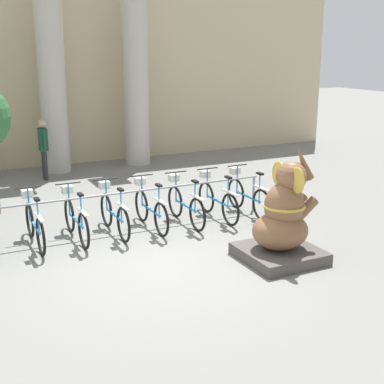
% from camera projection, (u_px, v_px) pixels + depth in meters
% --- Properties ---
extents(ground_plane, '(60.00, 60.00, 0.00)m').
position_uv_depth(ground_plane, '(164.00, 265.00, 8.71)').
color(ground_plane, slate).
extents(building_facade, '(20.00, 0.20, 6.00)m').
position_uv_depth(building_facade, '(43.00, 63.00, 15.36)').
color(building_facade, '#C6B78E').
rests_on(building_facade, ground_plane).
extents(column_middle, '(0.92, 0.92, 5.16)m').
position_uv_depth(column_middle, '(52.00, 78.00, 14.60)').
color(column_middle, '#BCB7A8').
rests_on(column_middle, ground_plane).
extents(column_right, '(0.92, 0.92, 5.16)m').
position_uv_depth(column_right, '(136.00, 76.00, 15.64)').
color(column_right, '#BCB7A8').
rests_on(column_right, ground_plane).
extents(bike_rack, '(6.48, 0.05, 0.77)m').
position_uv_depth(bike_rack, '(112.00, 199.00, 10.13)').
color(bike_rack, gray).
rests_on(bike_rack, ground_plane).
extents(bicycle_2, '(0.48, 1.68, 0.99)m').
position_uv_depth(bicycle_2, '(34.00, 224.00, 9.50)').
color(bicycle_2, black).
rests_on(bicycle_2, ground_plane).
extents(bicycle_3, '(0.48, 1.68, 0.99)m').
position_uv_depth(bicycle_3, '(76.00, 219.00, 9.80)').
color(bicycle_3, black).
rests_on(bicycle_3, ground_plane).
extents(bicycle_4, '(0.48, 1.68, 0.99)m').
position_uv_depth(bicycle_4, '(114.00, 213.00, 10.12)').
color(bicycle_4, black).
rests_on(bicycle_4, ground_plane).
extents(bicycle_5, '(0.48, 1.68, 0.99)m').
position_uv_depth(bicycle_5, '(150.00, 208.00, 10.42)').
color(bicycle_5, black).
rests_on(bicycle_5, ground_plane).
extents(bicycle_6, '(0.48, 1.68, 0.99)m').
position_uv_depth(bicycle_6, '(185.00, 204.00, 10.70)').
color(bicycle_6, black).
rests_on(bicycle_6, ground_plane).
extents(bicycle_7, '(0.48, 1.68, 0.99)m').
position_uv_depth(bicycle_7, '(217.00, 200.00, 11.02)').
color(bicycle_7, black).
rests_on(bicycle_7, ground_plane).
extents(bicycle_8, '(0.48, 1.68, 0.99)m').
position_uv_depth(bicycle_8, '(247.00, 195.00, 11.33)').
color(bicycle_8, black).
rests_on(bicycle_8, ground_plane).
extents(elephant_statue, '(1.24, 1.24, 1.94)m').
position_uv_depth(elephant_statue, '(283.00, 222.00, 8.80)').
color(elephant_statue, '#4C4742').
rests_on(elephant_statue, ground_plane).
extents(person_pedestrian, '(0.21, 0.47, 1.61)m').
position_uv_depth(person_pedestrian, '(43.00, 144.00, 14.12)').
color(person_pedestrian, '#28282D').
rests_on(person_pedestrian, ground_plane).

